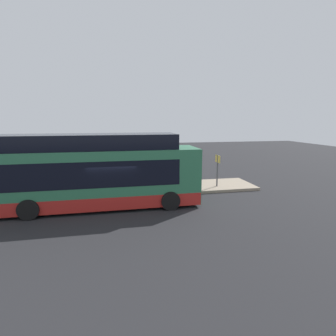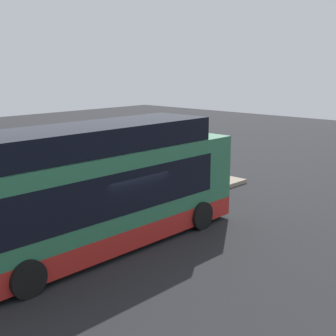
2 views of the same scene
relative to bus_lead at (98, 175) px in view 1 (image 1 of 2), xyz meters
name	(u,v)px [view 1 (image 1 of 2)]	position (x,y,z in m)	size (l,w,h in m)	color
ground	(113,208)	(0.75, -0.29, -1.87)	(80.00, 80.00, 0.00)	#232326
platform	(113,191)	(0.75, 2.93, -1.77)	(20.00, 3.24, 0.20)	gray
bus_lead	(98,175)	(0.00, 0.00, 0.00)	(11.11, 2.90, 4.09)	#2D704C
passenger_boarding	(146,174)	(3.01, 2.95, -0.68)	(0.49, 0.49, 1.80)	#4C476B
passenger_waiting	(117,173)	(1.06, 3.83, -0.71)	(0.46, 0.46, 1.74)	#2D2D33
suitcase	(119,183)	(1.14, 3.35, -1.31)	(0.47, 0.20, 0.96)	beige
sign_post	(217,166)	(7.97, 2.36, -0.19)	(0.10, 0.81, 2.26)	#4C4C51
trash_bin	(136,181)	(2.34, 3.80, -1.34)	(0.44, 0.44, 0.65)	#3F3F44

